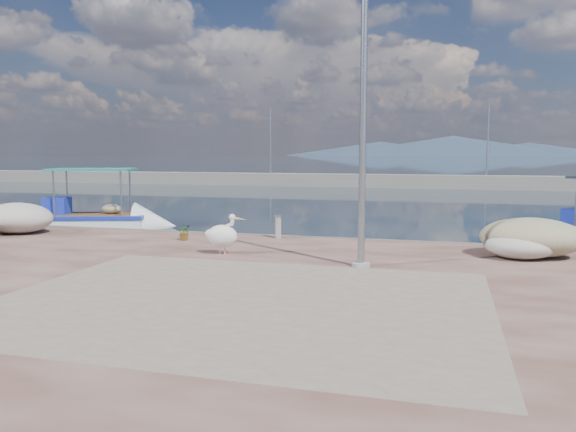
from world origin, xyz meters
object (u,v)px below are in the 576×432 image
Objects in this scene: boat_left at (93,223)px; bollard_near at (278,225)px; lamp_post at (363,128)px; pelican at (223,235)px.

boat_left reaches higher than bollard_near.
bollard_near is (-3.21, 3.75, -2.88)m from lamp_post.
lamp_post is at bearing -49.46° from bollard_near.
bollard_near is at bearing 130.54° from lamp_post.
bollard_near is (0.61, 3.13, -0.10)m from pelican.
pelican is 0.16× the size of lamp_post.
pelican is at bearing 170.77° from lamp_post.
boat_left is at bearing 145.16° from pelican.
lamp_post reaches higher than bollard_near.
boat_left is 0.93× the size of lamp_post.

